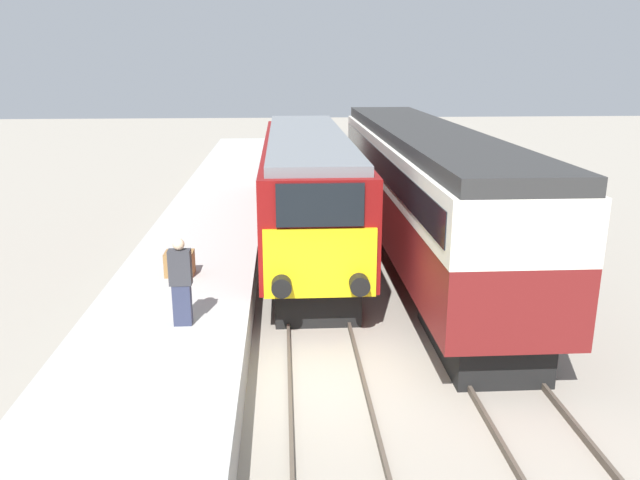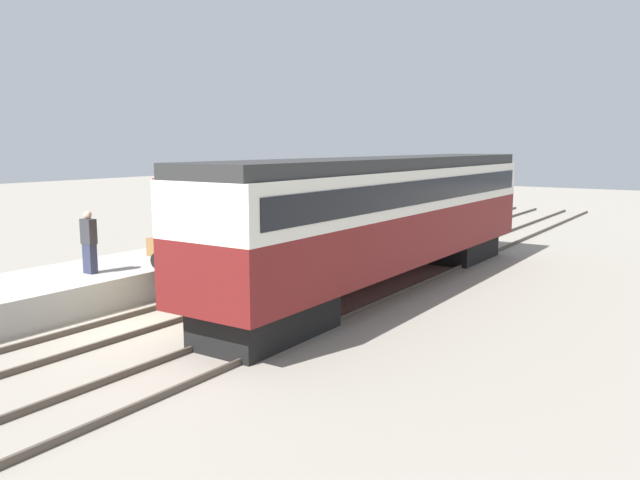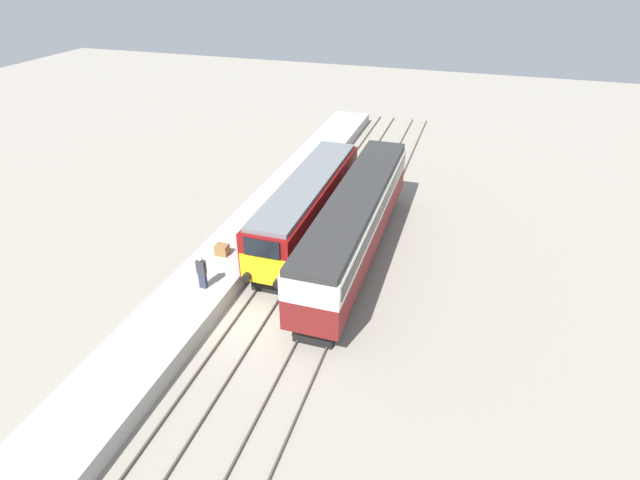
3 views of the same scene
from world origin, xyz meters
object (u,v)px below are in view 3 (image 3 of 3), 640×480
(person_on_platform, at_px, (202,272))
(luggage_crate, at_px, (222,250))
(locomotive, at_px, (308,205))
(passenger_carriage, at_px, (356,218))

(person_on_platform, distance_m, luggage_crate, 3.21)
(locomotive, relative_size, passenger_carriage, 0.84)
(locomotive, height_order, person_on_platform, locomotive)
(luggage_crate, bearing_deg, passenger_carriage, 26.76)
(passenger_carriage, height_order, person_on_platform, passenger_carriage)
(locomotive, height_order, luggage_crate, locomotive)
(locomotive, xyz_separation_m, passenger_carriage, (3.40, -1.44, 0.36))
(passenger_carriage, distance_m, luggage_crate, 7.72)
(passenger_carriage, bearing_deg, luggage_crate, -153.24)
(luggage_crate, bearing_deg, person_on_platform, -80.04)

